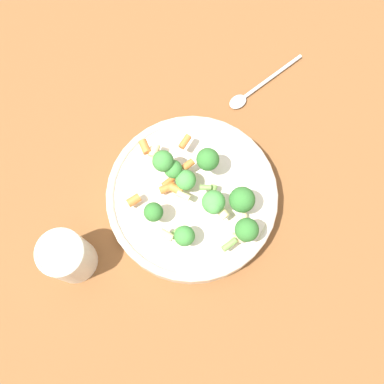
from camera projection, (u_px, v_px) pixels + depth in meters
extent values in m
plane|color=brown|center=(192.00, 201.00, 0.81)|extent=(3.00, 3.00, 0.00)
cylinder|color=beige|center=(192.00, 198.00, 0.79)|extent=(0.29, 0.29, 0.04)
torus|color=beige|center=(192.00, 195.00, 0.77)|extent=(0.29, 0.29, 0.01)
cylinder|color=#8CB766|center=(185.00, 184.00, 0.76)|extent=(0.01, 0.01, 0.01)
sphere|color=#479342|center=(184.00, 181.00, 0.74)|extent=(0.03, 0.03, 0.03)
cylinder|color=#8CB766|center=(207.00, 164.00, 0.75)|extent=(0.01, 0.01, 0.02)
sphere|color=#33722D|center=(208.00, 159.00, 0.73)|extent=(0.04, 0.04, 0.04)
cylinder|color=#8CB766|center=(156.00, 217.00, 0.73)|extent=(0.01, 0.01, 0.01)
sphere|color=#33722D|center=(155.00, 214.00, 0.71)|extent=(0.03, 0.03, 0.03)
cylinder|color=#8CB766|center=(185.00, 238.00, 0.73)|extent=(0.01, 0.01, 0.01)
sphere|color=#3D8438|center=(184.00, 236.00, 0.71)|extent=(0.03, 0.03, 0.03)
cylinder|color=#8CB766|center=(164.00, 166.00, 0.74)|extent=(0.01, 0.01, 0.01)
sphere|color=#3D8438|center=(163.00, 161.00, 0.72)|extent=(0.04, 0.04, 0.04)
cylinder|color=#8CB766|center=(240.00, 204.00, 0.74)|extent=(0.01, 0.01, 0.02)
sphere|color=#33722D|center=(242.00, 200.00, 0.72)|extent=(0.04, 0.04, 0.04)
cylinder|color=#8CB766|center=(245.00, 233.00, 0.72)|extent=(0.01, 0.01, 0.02)
sphere|color=#33722D|center=(247.00, 230.00, 0.70)|extent=(0.04, 0.04, 0.04)
cylinder|color=#8CB766|center=(174.00, 173.00, 0.75)|extent=(0.01, 0.01, 0.01)
sphere|color=#3D8438|center=(173.00, 169.00, 0.73)|extent=(0.03, 0.03, 0.03)
cylinder|color=#8CB766|center=(213.00, 209.00, 0.73)|extent=(0.01, 0.01, 0.01)
sphere|color=#479342|center=(214.00, 206.00, 0.71)|extent=(0.03, 0.03, 0.03)
cylinder|color=#8CB766|center=(213.00, 205.00, 0.74)|extent=(0.01, 0.01, 0.01)
sphere|color=#479342|center=(213.00, 202.00, 0.72)|extent=(0.04, 0.04, 0.04)
cylinder|color=beige|center=(222.00, 212.00, 0.73)|extent=(0.02, 0.02, 0.01)
cylinder|color=#729E4C|center=(213.00, 191.00, 0.75)|extent=(0.02, 0.02, 0.01)
cylinder|color=orange|center=(134.00, 200.00, 0.74)|extent=(0.02, 0.01, 0.01)
cylinder|color=#729E4C|center=(176.00, 233.00, 0.73)|extent=(0.02, 0.01, 0.01)
cylinder|color=#729E4C|center=(205.00, 187.00, 0.74)|extent=(0.02, 0.02, 0.01)
cylinder|color=orange|center=(188.00, 165.00, 0.75)|extent=(0.02, 0.01, 0.01)
cylinder|color=beige|center=(166.00, 235.00, 0.71)|extent=(0.02, 0.03, 0.01)
cylinder|color=#729E4C|center=(230.00, 244.00, 0.71)|extent=(0.03, 0.01, 0.01)
cylinder|color=orange|center=(169.00, 181.00, 0.76)|extent=(0.03, 0.01, 0.01)
cylinder|color=orange|center=(145.00, 147.00, 0.75)|extent=(0.02, 0.03, 0.01)
cylinder|color=beige|center=(244.00, 219.00, 0.74)|extent=(0.02, 0.02, 0.01)
cylinder|color=orange|center=(167.00, 188.00, 0.75)|extent=(0.03, 0.02, 0.01)
cylinder|color=beige|center=(154.00, 151.00, 0.76)|extent=(0.03, 0.02, 0.01)
cylinder|color=beige|center=(237.00, 238.00, 0.73)|extent=(0.02, 0.02, 0.01)
cylinder|color=beige|center=(183.00, 195.00, 0.74)|extent=(0.02, 0.02, 0.01)
cylinder|color=orange|center=(185.00, 142.00, 0.76)|extent=(0.03, 0.02, 0.01)
cylinder|color=orange|center=(176.00, 189.00, 0.75)|extent=(0.02, 0.03, 0.01)
cylinder|color=silver|center=(68.00, 257.00, 0.73)|extent=(0.08, 0.08, 0.10)
torus|color=silver|center=(59.00, 252.00, 0.68)|extent=(0.08, 0.08, 0.01)
cylinder|color=silver|center=(273.00, 76.00, 0.87)|extent=(0.14, 0.02, 0.01)
ellipsoid|color=silver|center=(238.00, 102.00, 0.86)|extent=(0.04, 0.03, 0.01)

